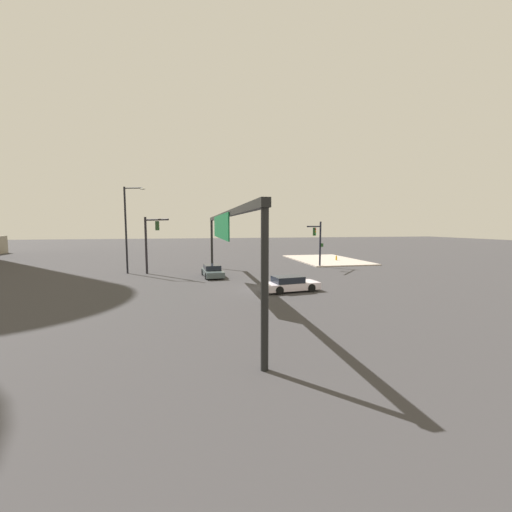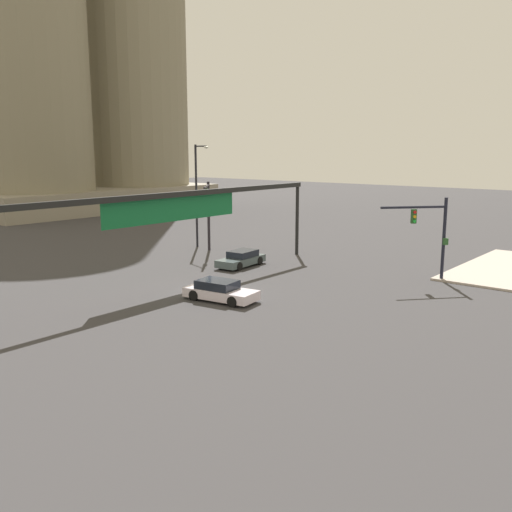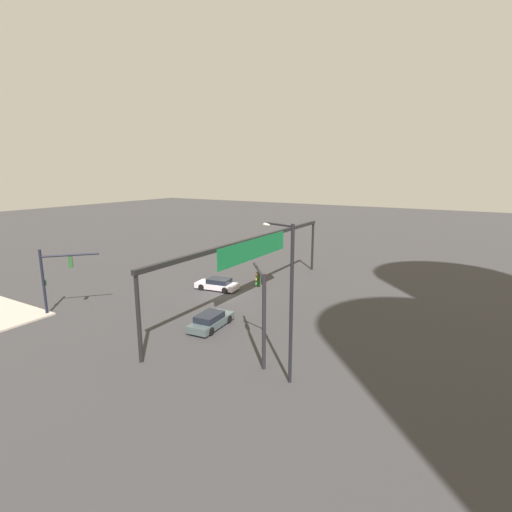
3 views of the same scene
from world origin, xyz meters
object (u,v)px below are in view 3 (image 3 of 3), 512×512
traffic_signal_near_corner (54,273)px  sedan_car_waiting_far (218,284)px  traffic_signal_opposite_side (262,303)px  sedan_car_approaching (211,321)px  streetlamp_curved_arm (288,294)px

traffic_signal_near_corner → sedan_car_waiting_far: (-12.70, 7.67, -3.07)m
traffic_signal_opposite_side → sedan_car_approaching: (-2.90, -6.31, -3.43)m
streetlamp_curved_arm → sedan_car_waiting_far: (-12.44, -14.23, -4.74)m
traffic_signal_near_corner → streetlamp_curved_arm: bearing=-47.6°
traffic_signal_near_corner → sedan_car_approaching: traffic_signal_near_corner is taller
sedan_car_approaching → traffic_signal_opposite_side: bearing=-119.7°
streetlamp_curved_arm → sedan_car_waiting_far: 19.48m
sedan_car_approaching → traffic_signal_near_corner: bearing=103.0°
sedan_car_waiting_far → traffic_signal_opposite_side: bearing=128.2°
streetlamp_curved_arm → traffic_signal_opposite_side: bearing=-7.9°
sedan_car_approaching → streetlamp_curved_arm: bearing=-119.9°
traffic_signal_opposite_side → sedan_car_waiting_far: traffic_signal_opposite_side is taller
traffic_signal_opposite_side → sedan_car_approaching: traffic_signal_opposite_side is taller
traffic_signal_opposite_side → streetlamp_curved_arm: 2.94m
traffic_signal_near_corner → traffic_signal_opposite_side: bearing=-44.2°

